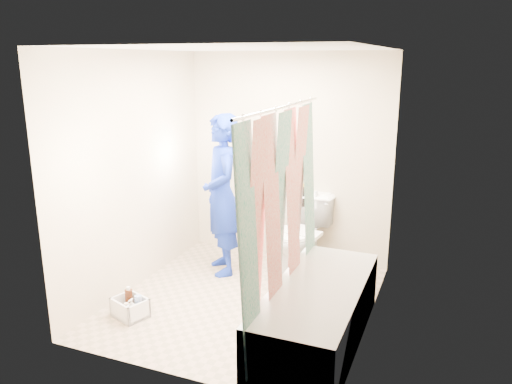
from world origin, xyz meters
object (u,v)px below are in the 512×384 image
at_px(bathtub, 317,312).
at_px(cleaning_caddy, 131,309).
at_px(toilet, 302,235).
at_px(plumber, 222,195).

bearing_deg(bathtub, cleaning_caddy, -171.26).
relative_size(bathtub, toilet, 2.09).
relative_size(toilet, plumber, 0.47).
height_order(bathtub, cleaning_caddy, bathtub).
relative_size(bathtub, plumber, 0.99).
bearing_deg(cleaning_caddy, plumber, 95.14).
height_order(bathtub, plumber, plumber).
xyz_separation_m(toilet, plumber, (-0.81, -0.34, 0.46)).
distance_m(bathtub, cleaning_caddy, 1.73).
xyz_separation_m(bathtub, toilet, (-0.55, 1.35, 0.15)).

